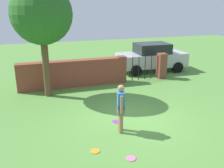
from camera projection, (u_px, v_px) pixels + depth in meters
ground_plane at (132, 120)px, 9.09m from camera, size 40.00×40.00×0.00m
brick_wall at (71, 74)px, 12.54m from camera, size 5.18×0.50×1.35m
tree at (42, 15)px, 10.39m from camera, size 2.59×2.59×4.93m
person at (121, 106)px, 8.05m from camera, size 0.29×0.53×1.62m
fence_gate at (142, 67)px, 13.67m from camera, size 2.85×0.44×1.40m
car at (152, 57)px, 15.43m from camera, size 4.23×1.98×1.72m
frisbee_orange at (95, 151)px, 7.19m from camera, size 0.27×0.27×0.02m
frisbee_pink at (131, 158)px, 6.86m from camera, size 0.27×0.27×0.02m
frisbee_purple at (116, 121)px, 8.99m from camera, size 0.27×0.27×0.02m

